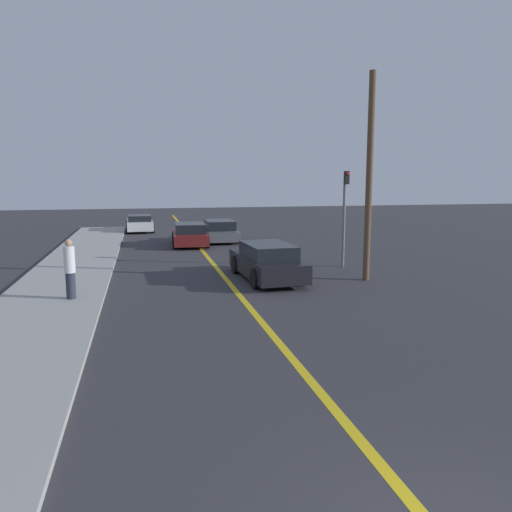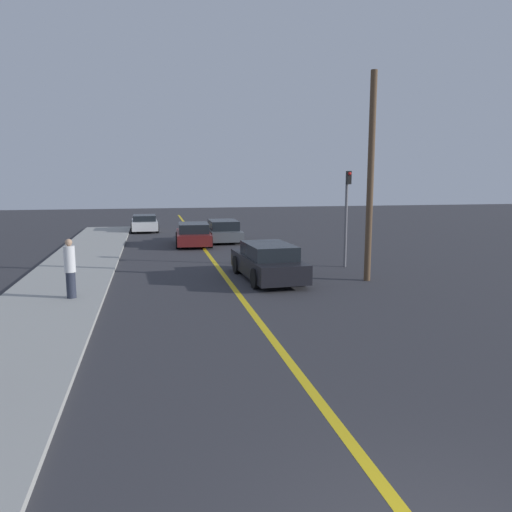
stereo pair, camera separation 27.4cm
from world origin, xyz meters
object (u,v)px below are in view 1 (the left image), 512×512
car_parked_left_lot (140,223)px  traffic_light (345,209)px  pedestrian_mid_group (70,269)px  utility_pole (369,178)px  car_ahead_center (190,235)px  car_near_right_lane (267,262)px  car_far_distant (219,231)px

car_parked_left_lot → traffic_light: (8.62, -16.55, 1.92)m
pedestrian_mid_group → utility_pole: size_ratio=0.24×
car_parked_left_lot → utility_pole: bearing=-68.3°
car_ahead_center → car_parked_left_lot: size_ratio=1.08×
car_parked_left_lot → utility_pole: 21.34m
car_near_right_lane → car_far_distant: 11.83m
car_near_right_lane → car_ahead_center: car_near_right_lane is taller
pedestrian_mid_group → car_ahead_center: bearing=68.7°
traffic_light → car_parked_left_lot: bearing=117.5°
car_parked_left_lot → utility_pole: utility_pole is taller
pedestrian_mid_group → traffic_light: traffic_light is taller
car_near_right_lane → utility_pole: 4.85m
car_ahead_center → pedestrian_mid_group: (-4.81, -12.32, 0.44)m
utility_pole → car_near_right_lane: bearing=165.5°
traffic_light → car_far_distant: bearing=111.4°
car_ahead_center → car_near_right_lane: bearing=-76.7°
car_parked_left_lot → traffic_light: traffic_light is taller
car_near_right_lane → traffic_light: traffic_light is taller
traffic_light → car_near_right_lane: bearing=-153.9°
car_far_distant → car_near_right_lane: bearing=-89.8°
car_parked_left_lot → pedestrian_mid_group: (-2.00, -20.54, 0.47)m
traffic_light → utility_pole: bearing=-95.4°
car_near_right_lane → car_ahead_center: bearing=97.5°
car_ahead_center → car_far_distant: (1.92, 1.59, -0.00)m
car_ahead_center → car_far_distant: car_far_distant is taller
car_near_right_lane → car_far_distant: (-0.02, 11.83, -0.06)m
utility_pole → traffic_light: bearing=84.6°
car_ahead_center → pedestrian_mid_group: size_ratio=2.35×
pedestrian_mid_group → utility_pole: bearing=6.4°
car_parked_left_lot → car_ahead_center: bearing=-72.8°
car_ahead_center → car_parked_left_lot: car_ahead_center is taller
car_ahead_center → traffic_light: (5.81, -8.33, 1.89)m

